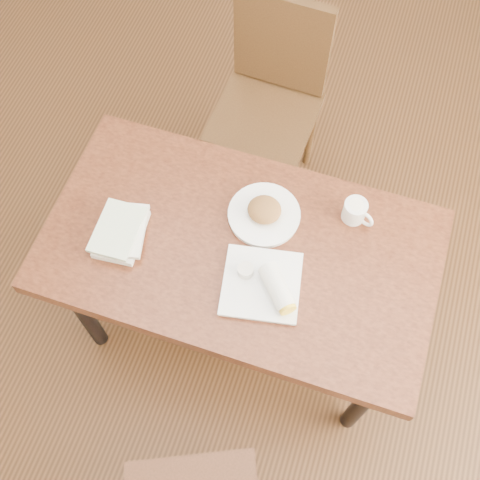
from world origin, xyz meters
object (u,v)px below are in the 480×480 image
(plate_burrito, at_px, (266,285))
(book_stack, at_px, (121,231))
(plate_scone, at_px, (264,213))
(chair_far, at_px, (271,93))
(coffee_mug, at_px, (356,211))
(table, at_px, (240,258))

(plate_burrito, bearing_deg, book_stack, 176.54)
(plate_scone, xyz_separation_m, plate_burrito, (0.08, -0.25, 0.00))
(chair_far, distance_m, book_stack, 0.97)
(chair_far, bearing_deg, plate_scone, -75.59)
(coffee_mug, bearing_deg, plate_scone, -162.01)
(coffee_mug, distance_m, book_stack, 0.78)
(book_stack, bearing_deg, chair_far, 74.68)
(book_stack, bearing_deg, coffee_mug, 23.49)
(table, distance_m, plate_scone, 0.18)
(plate_scone, distance_m, book_stack, 0.48)
(chair_far, height_order, plate_scone, chair_far)
(plate_scone, height_order, plate_burrito, plate_burrito)
(chair_far, relative_size, book_stack, 4.20)
(coffee_mug, relative_size, book_stack, 0.49)
(chair_far, bearing_deg, coffee_mug, -52.04)
(plate_scone, distance_m, coffee_mug, 0.30)
(book_stack, bearing_deg, plate_scone, 26.98)
(table, bearing_deg, plate_scone, 73.09)
(plate_scone, xyz_separation_m, book_stack, (-0.42, -0.22, 0.00))
(table, relative_size, chair_far, 1.36)
(coffee_mug, relative_size, plate_burrito, 0.39)
(plate_burrito, height_order, book_stack, plate_burrito)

